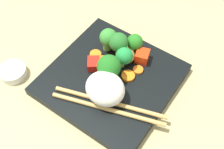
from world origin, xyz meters
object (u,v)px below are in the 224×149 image
object	(u,v)px
square_plate	(111,79)
rice_mound	(105,89)
broccoli_floret_1	(119,43)
chopstick_pair	(109,106)
sauce_cup	(13,72)
carrot_slice_2	(128,76)

from	to	relation	value
square_plate	rice_mound	bearing A→B (deg)	-65.96
square_plate	broccoli_floret_1	world-z (taller)	broccoli_floret_1
square_plate	chopstick_pair	bearing A→B (deg)	-56.59
square_plate	chopstick_pair	xyz separation A→B (cm)	(3.87, -5.87, 1.38)
sauce_cup	square_plate	bearing A→B (deg)	30.92
broccoli_floret_1	square_plate	bearing A→B (deg)	-69.67
carrot_slice_2	chopstick_pair	xyz separation A→B (cm)	(1.01, -7.92, 0.11)
chopstick_pair	carrot_slice_2	bearing A→B (deg)	78.19
broccoli_floret_1	sauce_cup	bearing A→B (deg)	-134.19
square_plate	carrot_slice_2	distance (cm)	3.74
rice_mound	broccoli_floret_1	xyz separation A→B (cm)	(-4.05, 10.02, 1.08)
square_plate	sauce_cup	size ratio (longest dim) A/B	4.33
square_plate	broccoli_floret_1	bearing A→B (deg)	110.33
chopstick_pair	broccoli_floret_1	bearing A→B (deg)	98.39
square_plate	sauce_cup	world-z (taller)	same
broccoli_floret_1	chopstick_pair	size ratio (longest dim) A/B	0.28
rice_mound	carrot_slice_2	size ratio (longest dim) A/B	2.79
chopstick_pair	sauce_cup	xyz separation A→B (cm)	(-21.67, -4.79, -1.40)
square_plate	rice_mound	world-z (taller)	rice_mound
rice_mound	carrot_slice_2	world-z (taller)	rice_mound
sauce_cup	carrot_slice_2	bearing A→B (deg)	31.59
carrot_slice_2	sauce_cup	distance (cm)	24.29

